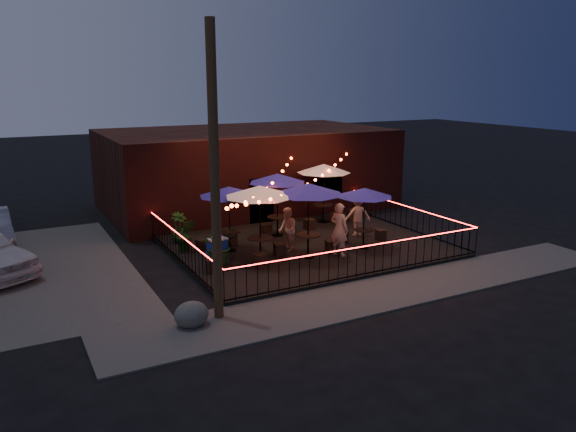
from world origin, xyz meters
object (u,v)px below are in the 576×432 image
object	(u,v)px
boulder	(191,315)
cafe_table_3	(277,179)
cafe_table_0	(260,192)
cafe_table_4	(365,193)
utility_pole	(215,177)
cafe_table_1	(229,192)
cafe_table_5	(324,169)
cafe_table_2	(309,190)
cooler	(217,250)

from	to	relation	value
boulder	cafe_table_3	bearing A→B (deg)	47.94
cafe_table_0	cafe_table_4	xyz separation A→B (m)	(4.16, -0.47, -0.35)
utility_pole	cafe_table_0	distance (m)	4.97
cafe_table_0	cafe_table_4	world-z (taller)	cafe_table_0
utility_pole	cafe_table_1	size ratio (longest dim) A/B	3.17
utility_pole	cafe_table_5	bearing A→B (deg)	43.10
cafe_table_2	cafe_table_4	world-z (taller)	cafe_table_2
cafe_table_3	boulder	size ratio (longest dim) A/B	2.87
cafe_table_0	cafe_table_5	world-z (taller)	cafe_table_0
cafe_table_2	cooler	xyz separation A→B (m)	(-3.16, 0.95, -2.06)
cafe_table_5	cafe_table_3	bearing A→B (deg)	-159.88
cafe_table_3	cafe_table_4	size ratio (longest dim) A/B	1.01
cafe_table_2	cooler	size ratio (longest dim) A/B	3.15
cafe_table_2	cooler	world-z (taller)	cafe_table_2
cafe_table_0	utility_pole	bearing A→B (deg)	-129.19
cafe_table_1	cafe_table_3	size ratio (longest dim) A/B	0.96
utility_pole	cafe_table_0	size ratio (longest dim) A/B	2.92
utility_pole	cafe_table_2	world-z (taller)	utility_pole
utility_pole	cafe_table_4	distance (m)	8.05
utility_pole	cafe_table_4	bearing A→B (deg)	24.23
cafe_table_3	cooler	xyz separation A→B (m)	(-3.48, -2.16, -1.93)
cafe_table_0	cafe_table_3	bearing A→B (deg)	52.51
cafe_table_0	boulder	xyz separation A→B (m)	(-3.88, -3.90, -2.29)
cafe_table_4	cooler	xyz separation A→B (m)	(-5.61, 0.96, -1.70)
cafe_table_2	utility_pole	bearing A→B (deg)	-145.53
cafe_table_1	cafe_table_5	world-z (taller)	cafe_table_5
cafe_table_3	cooler	world-z (taller)	cafe_table_3
cafe_table_2	cafe_table_4	bearing A→B (deg)	-0.32
cafe_table_5	cafe_table_0	bearing A→B (deg)	-142.91
cafe_table_0	cafe_table_3	size ratio (longest dim) A/B	1.04
cafe_table_0	cafe_table_5	xyz separation A→B (m)	(4.89, 3.70, -0.07)
cafe_table_4	cafe_table_5	distance (m)	4.24
cafe_table_4	cafe_table_0	bearing A→B (deg)	173.51
cafe_table_1	cafe_table_5	distance (m)	5.82
cafe_table_4	cafe_table_1	bearing A→B (deg)	156.47
cafe_table_4	cafe_table_3	bearing A→B (deg)	124.26
cafe_table_0	cafe_table_5	size ratio (longest dim) A/B	0.95
cafe_table_1	boulder	world-z (taller)	cafe_table_1
cooler	cafe_table_0	bearing A→B (deg)	-32.52
cafe_table_1	cafe_table_5	size ratio (longest dim) A/B	0.87
cafe_table_4	utility_pole	bearing A→B (deg)	-155.77
utility_pole	cafe_table_2	xyz separation A→B (m)	(4.73, 3.25, -1.34)
cafe_table_0	cafe_table_1	size ratio (longest dim) A/B	1.09
cafe_table_1	cafe_table_4	bearing A→B (deg)	-23.53
cafe_table_2	boulder	xyz separation A→B (m)	(-5.58, -3.44, -2.30)
cafe_table_4	cooler	world-z (taller)	cafe_table_4
cafe_table_1	cafe_table_2	size ratio (longest dim) A/B	0.90
utility_pole	cafe_table_5	world-z (taller)	utility_pole
cafe_table_1	cafe_table_0	bearing A→B (deg)	-71.37
cafe_table_3	cafe_table_5	size ratio (longest dim) A/B	0.91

